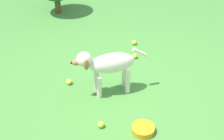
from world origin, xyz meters
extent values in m
plane|color=#478438|center=(0.00, 0.00, 0.00)|extent=(14.00, 14.00, 0.00)
ellipsoid|color=silver|center=(0.03, -0.23, 0.37)|extent=(0.49, 0.20, 0.22)
cylinder|color=silver|center=(0.18, -0.17, 0.13)|extent=(0.05, 0.05, 0.26)
cylinder|color=silver|center=(0.19, -0.29, 0.13)|extent=(0.05, 0.05, 0.26)
cylinder|color=silver|center=(-0.13, -0.18, 0.13)|extent=(0.05, 0.05, 0.26)
cylinder|color=silver|center=(-0.13, -0.30, 0.13)|extent=(0.05, 0.05, 0.26)
ellipsoid|color=silver|center=(0.32, -0.22, 0.47)|extent=(0.16, 0.15, 0.16)
ellipsoid|color=#9E663D|center=(0.39, -0.22, 0.45)|extent=(0.11, 0.08, 0.06)
sphere|color=black|center=(0.44, -0.22, 0.45)|extent=(0.03, 0.03, 0.03)
ellipsoid|color=#9E663D|center=(0.31, -0.15, 0.45)|extent=(0.06, 0.03, 0.12)
ellipsoid|color=#9E663D|center=(0.31, -0.30, 0.45)|extent=(0.06, 0.03, 0.12)
cylinder|color=silver|center=(-0.27, -0.24, 0.45)|extent=(0.16, 0.04, 0.13)
sphere|color=#C1DB39|center=(-0.41, -0.81, 0.03)|extent=(0.07, 0.07, 0.07)
sphere|color=yellow|center=(0.47, -0.47, 0.03)|extent=(0.07, 0.07, 0.07)
sphere|color=#C0E339|center=(0.27, 0.28, 0.03)|extent=(0.07, 0.07, 0.07)
sphere|color=#CED333|center=(-0.51, -1.14, 0.03)|extent=(0.07, 0.07, 0.07)
cylinder|color=orange|center=(-0.11, 0.43, 0.03)|extent=(0.22, 0.22, 0.06)
cylinder|color=brown|center=(0.38, -2.42, 0.12)|extent=(0.09, 0.09, 0.23)
camera|label=1|loc=(0.70, 2.49, 2.23)|focal=52.13mm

